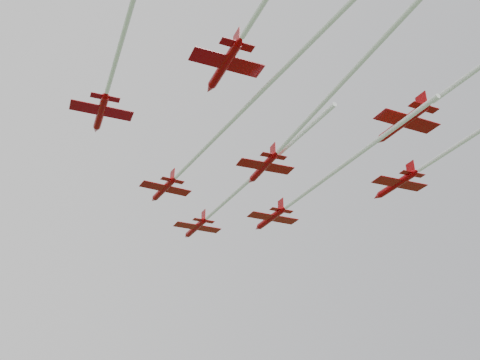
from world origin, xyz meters
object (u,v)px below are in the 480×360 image
jet_row2_right (299,197)px  jet_row3_left (115,64)px  jet_row3_right (431,162)px  jet_row2_left (213,140)px  jet_row3_mid (306,122)px  jet_lead (221,205)px

jet_row2_right → jet_row3_left: jet_row3_left is taller
jet_row2_right → jet_row3_right: 21.74m
jet_row2_left → jet_row3_left: jet_row3_left is taller
jet_row3_right → jet_row3_mid: bearing=-165.3°
jet_row2_right → jet_row3_right: bearing=-45.9°
jet_lead → jet_row2_right: jet_lead is taller
jet_lead → jet_row3_mid: (-4.19, -31.95, -1.31)m
jet_lead → jet_row2_left: (-11.53, -20.20, 0.02)m
jet_lead → jet_row2_left: size_ratio=0.80×
jet_row2_left → jet_row3_left: 18.09m
jet_row2_left → jet_row3_left: (-16.52, -7.09, 1.96)m
jet_lead → jet_row3_mid: 32.26m
jet_row3_left → jet_row3_right: (50.72, -0.97, -0.49)m
jet_lead → jet_row2_left: jet_lead is taller
jet_row3_mid → jet_row3_right: (26.86, 3.69, 2.80)m
jet_lead → jet_row3_right: bearing=-47.8°
jet_row2_left → jet_lead: bearing=60.4°
jet_lead → jet_row2_right: 14.70m
jet_row3_left → jet_row2_left: bearing=30.6°
jet_lead → jet_row2_right: (8.84, -11.69, -1.12)m
jet_row3_right → jet_row3_left: bearing=-174.3°
jet_lead → jet_row2_right: size_ratio=1.10×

